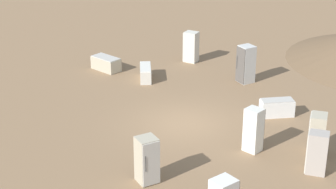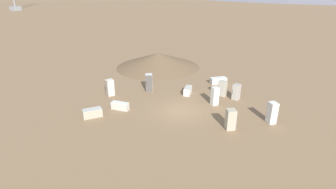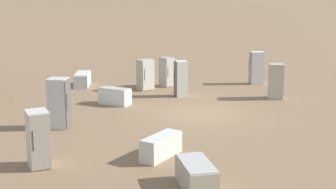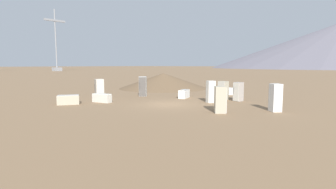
{
  "view_description": "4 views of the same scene",
  "coord_description": "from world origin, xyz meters",
  "px_view_note": "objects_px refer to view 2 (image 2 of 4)",
  "views": [
    {
      "loc": [
        2.51,
        -21.85,
        10.6
      ],
      "look_at": [
        -0.74,
        0.17,
        1.26
      ],
      "focal_mm": 60.0,
      "sensor_mm": 36.0,
      "label": 1
    },
    {
      "loc": [
        -18.96,
        -10.3,
        10.68
      ],
      "look_at": [
        -0.28,
        1.25,
        1.48
      ],
      "focal_mm": 28.0,
      "sensor_mm": 36.0,
      "label": 2
    },
    {
      "loc": [
        -12.6,
        15.01,
        5.12
      ],
      "look_at": [
        0.67,
        1.27,
        0.94
      ],
      "focal_mm": 50.0,
      "sensor_mm": 36.0,
      "label": 3
    },
    {
      "loc": [
        -15.73,
        -12.87,
        3.08
      ],
      "look_at": [
        -0.69,
        -0.47,
        0.87
      ],
      "focal_mm": 28.0,
      "sensor_mm": 36.0,
      "label": 4
    }
  ],
  "objects_px": {
    "discarded_fridge_0": "(110,88)",
    "discarded_fridge_1": "(92,113)",
    "discarded_fridge_5": "(120,106)",
    "discarded_fridge_6": "(272,113)",
    "discarded_fridge_3": "(188,91)",
    "discarded_fridge_9": "(231,119)",
    "discarded_fridge_2": "(218,81)",
    "discarded_fridge_8": "(236,92)",
    "discarded_fridge_7": "(222,89)",
    "discarded_fridge_4": "(215,96)",
    "discarded_fridge_10": "(149,83)"
  },
  "relations": [
    {
      "from": "discarded_fridge_0",
      "to": "discarded_fridge_7",
      "type": "bearing_deg",
      "value": -128.61
    },
    {
      "from": "discarded_fridge_1",
      "to": "discarded_fridge_3",
      "type": "distance_m",
      "value": 10.14
    },
    {
      "from": "discarded_fridge_5",
      "to": "discarded_fridge_6",
      "type": "height_order",
      "value": "discarded_fridge_6"
    },
    {
      "from": "discarded_fridge_7",
      "to": "discarded_fridge_10",
      "type": "height_order",
      "value": "discarded_fridge_10"
    },
    {
      "from": "discarded_fridge_3",
      "to": "discarded_fridge_8",
      "type": "xyz_separation_m",
      "value": [
        1.25,
        -4.8,
        0.42
      ]
    },
    {
      "from": "discarded_fridge_2",
      "to": "discarded_fridge_3",
      "type": "height_order",
      "value": "discarded_fridge_3"
    },
    {
      "from": "discarded_fridge_10",
      "to": "discarded_fridge_6",
      "type": "bearing_deg",
      "value": 139.14
    },
    {
      "from": "discarded_fridge_0",
      "to": "discarded_fridge_9",
      "type": "bearing_deg",
      "value": -160.07
    },
    {
      "from": "discarded_fridge_6",
      "to": "discarded_fridge_7",
      "type": "height_order",
      "value": "discarded_fridge_6"
    },
    {
      "from": "discarded_fridge_3",
      "to": "discarded_fridge_4",
      "type": "xyz_separation_m",
      "value": [
        -1.03,
        -3.43,
        0.51
      ]
    },
    {
      "from": "discarded_fridge_2",
      "to": "discarded_fridge_8",
      "type": "bearing_deg",
      "value": 176.05
    },
    {
      "from": "discarded_fridge_1",
      "to": "discarded_fridge_2",
      "type": "height_order",
      "value": "discarded_fridge_2"
    },
    {
      "from": "discarded_fridge_1",
      "to": "discarded_fridge_9",
      "type": "relative_size",
      "value": 1.04
    },
    {
      "from": "discarded_fridge_8",
      "to": "discarded_fridge_0",
      "type": "bearing_deg",
      "value": 36.96
    },
    {
      "from": "discarded_fridge_6",
      "to": "discarded_fridge_4",
      "type": "bearing_deg",
      "value": 124.38
    },
    {
      "from": "discarded_fridge_3",
      "to": "discarded_fridge_9",
      "type": "relative_size",
      "value": 0.93
    },
    {
      "from": "discarded_fridge_6",
      "to": "discarded_fridge_8",
      "type": "height_order",
      "value": "discarded_fridge_6"
    },
    {
      "from": "discarded_fridge_6",
      "to": "discarded_fridge_0",
      "type": "bearing_deg",
      "value": 143.35
    },
    {
      "from": "discarded_fridge_3",
      "to": "discarded_fridge_9",
      "type": "distance_m",
      "value": 7.9
    },
    {
      "from": "discarded_fridge_6",
      "to": "discarded_fridge_5",
      "type": "bearing_deg",
      "value": 154.31
    },
    {
      "from": "discarded_fridge_5",
      "to": "discarded_fridge_9",
      "type": "relative_size",
      "value": 1.01
    },
    {
      "from": "discarded_fridge_2",
      "to": "discarded_fridge_7",
      "type": "height_order",
      "value": "discarded_fridge_7"
    },
    {
      "from": "discarded_fridge_4",
      "to": "discarded_fridge_5",
      "type": "height_order",
      "value": "discarded_fridge_4"
    },
    {
      "from": "discarded_fridge_2",
      "to": "discarded_fridge_10",
      "type": "height_order",
      "value": "discarded_fridge_10"
    },
    {
      "from": "discarded_fridge_0",
      "to": "discarded_fridge_9",
      "type": "height_order",
      "value": "discarded_fridge_0"
    },
    {
      "from": "discarded_fridge_0",
      "to": "discarded_fridge_10",
      "type": "height_order",
      "value": "discarded_fridge_10"
    },
    {
      "from": "discarded_fridge_5",
      "to": "discarded_fridge_6",
      "type": "bearing_deg",
      "value": 99.19
    },
    {
      "from": "discarded_fridge_7",
      "to": "discarded_fridge_10",
      "type": "distance_m",
      "value": 7.79
    },
    {
      "from": "discarded_fridge_0",
      "to": "discarded_fridge_6",
      "type": "distance_m",
      "value": 15.8
    },
    {
      "from": "discarded_fridge_1",
      "to": "discarded_fridge_0",
      "type": "bearing_deg",
      "value": -31.58
    },
    {
      "from": "discarded_fridge_6",
      "to": "discarded_fridge_2",
      "type": "bearing_deg",
      "value": 91.35
    },
    {
      "from": "discarded_fridge_6",
      "to": "discarded_fridge_10",
      "type": "distance_m",
      "value": 12.81
    },
    {
      "from": "discarded_fridge_2",
      "to": "discarded_fridge_7",
      "type": "xyz_separation_m",
      "value": [
        -3.31,
        -1.72,
        0.45
      ]
    },
    {
      "from": "discarded_fridge_0",
      "to": "discarded_fridge_8",
      "type": "relative_size",
      "value": 1.07
    },
    {
      "from": "discarded_fridge_3",
      "to": "discarded_fridge_8",
      "type": "distance_m",
      "value": 4.98
    },
    {
      "from": "discarded_fridge_1",
      "to": "discarded_fridge_7",
      "type": "bearing_deg",
      "value": -93.98
    },
    {
      "from": "discarded_fridge_6",
      "to": "discarded_fridge_9",
      "type": "distance_m",
      "value": 3.79
    },
    {
      "from": "discarded_fridge_9",
      "to": "discarded_fridge_8",
      "type": "bearing_deg",
      "value": 156.95
    },
    {
      "from": "discarded_fridge_0",
      "to": "discarded_fridge_1",
      "type": "height_order",
      "value": "discarded_fridge_0"
    },
    {
      "from": "discarded_fridge_7",
      "to": "discarded_fridge_8",
      "type": "height_order",
      "value": "discarded_fridge_7"
    },
    {
      "from": "discarded_fridge_1",
      "to": "discarded_fridge_6",
      "type": "relative_size",
      "value": 0.97
    },
    {
      "from": "discarded_fridge_9",
      "to": "discarded_fridge_0",
      "type": "bearing_deg",
      "value": -127.78
    },
    {
      "from": "discarded_fridge_0",
      "to": "discarded_fridge_10",
      "type": "relative_size",
      "value": 0.89
    },
    {
      "from": "discarded_fridge_0",
      "to": "discarded_fridge_7",
      "type": "distance_m",
      "value": 11.66
    },
    {
      "from": "discarded_fridge_0",
      "to": "discarded_fridge_4",
      "type": "bearing_deg",
      "value": -140.18
    },
    {
      "from": "discarded_fridge_0",
      "to": "discarded_fridge_3",
      "type": "xyz_separation_m",
      "value": [
        4.6,
        -6.72,
        -0.48
      ]
    },
    {
      "from": "discarded_fridge_1",
      "to": "discarded_fridge_5",
      "type": "distance_m",
      "value": 2.62
    },
    {
      "from": "discarded_fridge_0",
      "to": "discarded_fridge_8",
      "type": "xyz_separation_m",
      "value": [
        5.85,
        -11.52,
        -0.06
      ]
    },
    {
      "from": "discarded_fridge_8",
      "to": "discarded_fridge_9",
      "type": "xyz_separation_m",
      "value": [
        -5.97,
        -1.51,
        0.05
      ]
    },
    {
      "from": "discarded_fridge_6",
      "to": "discarded_fridge_7",
      "type": "bearing_deg",
      "value": 102.85
    }
  ]
}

